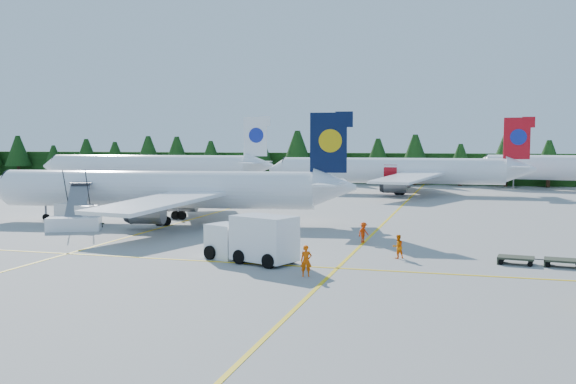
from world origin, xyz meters
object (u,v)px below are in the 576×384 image
(airstairs, at_px, (75,220))
(service_truck, at_px, (251,238))
(airliner_navy, at_px, (151,190))
(airliner_red, at_px, (387,171))

(airstairs, height_order, service_truck, airstairs)
(airstairs, bearing_deg, service_truck, -51.49)
(airliner_navy, relative_size, service_truck, 5.33)
(airliner_navy, bearing_deg, service_truck, -54.20)
(airliner_red, relative_size, service_truck, 5.77)
(airliner_navy, bearing_deg, airstairs, -128.28)
(airliner_navy, relative_size, airstairs, 5.22)
(airstairs, distance_m, service_truck, 23.47)
(airliner_navy, distance_m, airliner_red, 47.28)
(airliner_navy, height_order, airstairs, airliner_navy)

